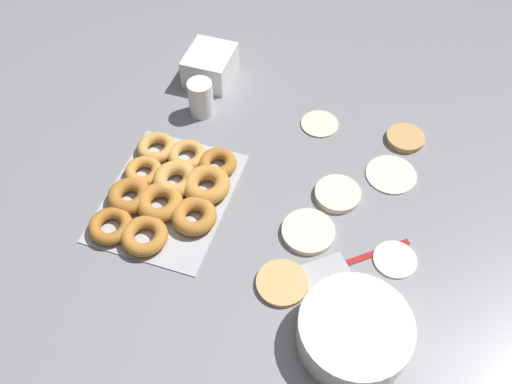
{
  "coord_description": "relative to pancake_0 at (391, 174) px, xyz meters",
  "views": [
    {
      "loc": [
        0.74,
        0.16,
        0.97
      ],
      "look_at": [
        0.05,
        -0.07,
        0.04
      ],
      "focal_mm": 38.0,
      "sensor_mm": 36.0,
      "label": 1
    }
  ],
  "objects": [
    {
      "name": "pancake_6",
      "position": [
        -0.12,
        0.01,
        0.0
      ],
      "size": [
        0.09,
        0.09,
        0.02
      ],
      "primitive_type": "cylinder",
      "color": "tan",
      "rests_on": "ground_plane"
    },
    {
      "name": "spatula",
      "position": [
        0.29,
        -0.07,
        -0.0
      ],
      "size": [
        0.2,
        0.23,
        0.01
      ],
      "rotation": [
        0.0,
        0.0,
        5.4
      ],
      "color": "maroon",
      "rests_on": "ground_plane"
    },
    {
      "name": "pancake_1",
      "position": [
        0.1,
        -0.11,
        0.0
      ],
      "size": [
        0.1,
        0.1,
        0.02
      ],
      "primitive_type": "cylinder",
      "color": "beige",
      "rests_on": "ground_plane"
    },
    {
      "name": "ground_plane",
      "position": [
        0.13,
        -0.21,
        -0.0
      ],
      "size": [
        3.0,
        3.0,
        0.0
      ],
      "primitive_type": "plane",
      "color": "gray"
    },
    {
      "name": "batter_bowl",
      "position": [
        0.43,
        -0.0,
        0.03
      ],
      "size": [
        0.21,
        0.21,
        0.07
      ],
      "color": "silver",
      "rests_on": "ground_plane"
    },
    {
      "name": "donut_tray",
      "position": [
        0.22,
        -0.47,
        0.01
      ],
      "size": [
        0.35,
        0.27,
        0.04
      ],
      "color": "#ADAFB5",
      "rests_on": "ground_plane"
    },
    {
      "name": "pancake_2",
      "position": [
        0.22,
        -0.14,
        0.0
      ],
      "size": [
        0.12,
        0.12,
        0.01
      ],
      "primitive_type": "cylinder",
      "color": "beige",
      "rests_on": "ground_plane"
    },
    {
      "name": "pancake_5",
      "position": [
        0.35,
        -0.16,
        0.0
      ],
      "size": [
        0.11,
        0.11,
        0.01
      ],
      "primitive_type": "cylinder",
      "color": "tan",
      "rests_on": "ground_plane"
    },
    {
      "name": "paper_cup",
      "position": [
        -0.06,
        -0.5,
        0.04
      ],
      "size": [
        0.06,
        0.06,
        0.1
      ],
      "color": "white",
      "rests_on": "ground_plane"
    },
    {
      "name": "pancake_4",
      "position": [
        -0.11,
        -0.2,
        0.0
      ],
      "size": [
        0.09,
        0.09,
        0.01
      ],
      "primitive_type": "cylinder",
      "color": "beige",
      "rests_on": "ground_plane"
    },
    {
      "name": "pancake_0",
      "position": [
        0.0,
        0.0,
        0.0
      ],
      "size": [
        0.12,
        0.12,
        0.01
      ],
      "primitive_type": "cylinder",
      "color": "beige",
      "rests_on": "ground_plane"
    },
    {
      "name": "pancake_3",
      "position": [
        0.23,
        0.05,
        0.0
      ],
      "size": [
        0.09,
        0.09,
        0.01
      ],
      "primitive_type": "cylinder",
      "color": "silver",
      "rests_on": "ground_plane"
    },
    {
      "name": "container_stack",
      "position": [
        -0.2,
        -0.52,
        0.04
      ],
      "size": [
        0.13,
        0.12,
        0.08
      ],
      "color": "white",
      "rests_on": "ground_plane"
    }
  ]
}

